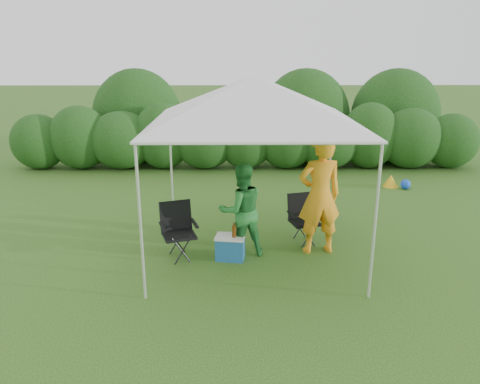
{
  "coord_description": "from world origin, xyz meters",
  "views": [
    {
      "loc": [
        -0.29,
        -6.57,
        3.23
      ],
      "look_at": [
        -0.22,
        0.4,
        1.05
      ],
      "focal_mm": 35.0,
      "sensor_mm": 36.0,
      "label": 1
    }
  ],
  "objects_px": {
    "woman": "(241,210)",
    "cooler": "(230,247)",
    "man": "(320,196)",
    "canopy": "(254,100)",
    "chair_right": "(303,215)",
    "chair_left": "(178,227)"
  },
  "relations": [
    {
      "from": "woman",
      "to": "cooler",
      "type": "relative_size",
      "value": 3.02
    },
    {
      "from": "man",
      "to": "woman",
      "type": "relative_size",
      "value": 1.27
    },
    {
      "from": "canopy",
      "to": "chair_right",
      "type": "xyz_separation_m",
      "value": [
        0.87,
        0.43,
        -1.99
      ]
    },
    {
      "from": "canopy",
      "to": "chair_right",
      "type": "relative_size",
      "value": 3.74
    },
    {
      "from": "chair_right",
      "to": "man",
      "type": "bearing_deg",
      "value": -82.93
    },
    {
      "from": "canopy",
      "to": "chair_right",
      "type": "distance_m",
      "value": 2.22
    },
    {
      "from": "chair_right",
      "to": "woman",
      "type": "bearing_deg",
      "value": -167.09
    },
    {
      "from": "man",
      "to": "canopy",
      "type": "bearing_deg",
      "value": -10.53
    },
    {
      "from": "chair_left",
      "to": "man",
      "type": "xyz_separation_m",
      "value": [
        2.25,
        0.16,
        0.46
      ]
    },
    {
      "from": "chair_left",
      "to": "cooler",
      "type": "xyz_separation_m",
      "value": [
        0.83,
        -0.11,
        -0.31
      ]
    },
    {
      "from": "chair_right",
      "to": "chair_left",
      "type": "xyz_separation_m",
      "value": [
        -2.07,
        -0.6,
        0.03
      ]
    },
    {
      "from": "man",
      "to": "cooler",
      "type": "relative_size",
      "value": 3.83
    },
    {
      "from": "chair_right",
      "to": "chair_left",
      "type": "relative_size",
      "value": 0.93
    },
    {
      "from": "canopy",
      "to": "cooler",
      "type": "xyz_separation_m",
      "value": [
        -0.37,
        -0.29,
        -2.27
      ]
    },
    {
      "from": "chair_right",
      "to": "man",
      "type": "distance_m",
      "value": 0.69
    },
    {
      "from": "chair_left",
      "to": "woman",
      "type": "relative_size",
      "value": 0.59
    },
    {
      "from": "chair_right",
      "to": "woman",
      "type": "relative_size",
      "value": 0.55
    },
    {
      "from": "chair_left",
      "to": "woman",
      "type": "bearing_deg",
      "value": -15.62
    },
    {
      "from": "canopy",
      "to": "woman",
      "type": "relative_size",
      "value": 2.04
    },
    {
      "from": "chair_right",
      "to": "man",
      "type": "relative_size",
      "value": 0.43
    },
    {
      "from": "man",
      "to": "woman",
      "type": "bearing_deg",
      "value": -4.32
    },
    {
      "from": "canopy",
      "to": "cooler",
      "type": "height_order",
      "value": "canopy"
    }
  ]
}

